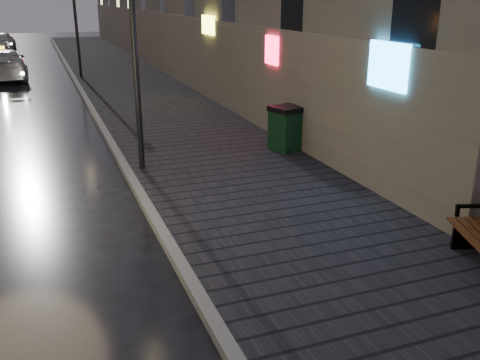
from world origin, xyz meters
The scene contains 8 objects.
ground centered at (0.00, 0.00, 0.00)m, with size 120.00×120.00×0.00m, color black.
sidewalk centered at (3.90, 21.00, 0.07)m, with size 4.60×58.00×0.15m, color black.
curb centered at (1.50, 21.00, 0.07)m, with size 0.20×58.00×0.15m, color slate.
lamp_near centered at (1.85, 6.00, 3.49)m, with size 0.36×0.36×5.28m.
lamp_far centered at (1.85, 22.00, 3.49)m, with size 0.36×0.36×5.28m.
trash_bin centered at (5.80, 6.28, 0.75)m, with size 0.96×0.96×1.17m.
taxi_mid centered at (-1.76, 23.49, 0.76)m, with size 2.14×5.26×1.53m, color #B9B9C0.
car_far centered at (-2.45, 40.12, 0.71)m, with size 1.67×4.15×1.41m, color #ABAAB3.
Camera 1 is at (-0.28, -6.26, 4.11)m, focal length 40.00 mm.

